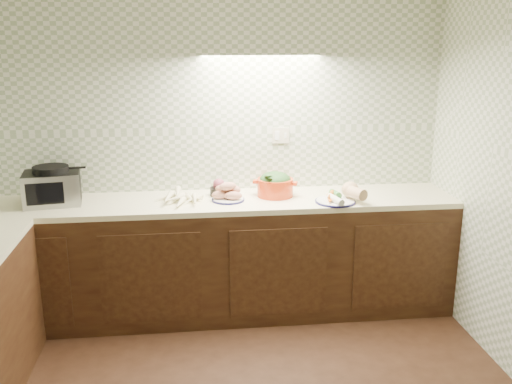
{
  "coord_description": "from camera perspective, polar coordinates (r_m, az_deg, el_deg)",
  "views": [
    {
      "loc": [
        -0.15,
        -2.53,
        2.07
      ],
      "look_at": [
        0.29,
        1.25,
        1.02
      ],
      "focal_mm": 40.0,
      "sensor_mm": 36.0,
      "label": 1
    }
  ],
  "objects": [
    {
      "name": "parsnip_pile",
      "position": [
        4.15,
        -7.68,
        -0.69
      ],
      "size": [
        0.37,
        0.32,
        0.07
      ],
      "color": "#F1E8C0",
      "rests_on": "counter"
    },
    {
      "name": "room",
      "position": [
        2.58,
        -3.26,
        5.46
      ],
      "size": [
        3.6,
        3.6,
        2.6
      ],
      "color": "black",
      "rests_on": "ground"
    },
    {
      "name": "dutch_oven",
      "position": [
        4.27,
        1.93,
        0.78
      ],
      "size": [
        0.34,
        0.34,
        0.19
      ],
      "rotation": [
        0.0,
        0.0,
        -0.32
      ],
      "color": "red",
      "rests_on": "counter"
    },
    {
      "name": "veg_plate",
      "position": [
        4.21,
        8.69,
        -0.24
      ],
      "size": [
        0.37,
        0.37,
        0.14
      ],
      "rotation": [
        0.0,
        0.0,
        0.3
      ],
      "color": "#141246",
      "rests_on": "counter"
    },
    {
      "name": "toaster_oven",
      "position": [
        4.32,
        -19.72,
        0.54
      ],
      "size": [
        0.42,
        0.35,
        0.27
      ],
      "rotation": [
        0.0,
        0.0,
        0.14
      ],
      "color": "black",
      "rests_on": "counter"
    },
    {
      "name": "counter",
      "position": [
        3.64,
        -14.65,
        -11.56
      ],
      "size": [
        3.6,
        3.6,
        0.9
      ],
      "color": "black",
      "rests_on": "ground"
    },
    {
      "name": "onion_bowl",
      "position": [
        4.31,
        -3.55,
        0.29
      ],
      "size": [
        0.17,
        0.17,
        0.13
      ],
      "color": "black",
      "rests_on": "counter"
    },
    {
      "name": "sweet_potato_plate",
      "position": [
        4.17,
        -2.81,
        -0.18
      ],
      "size": [
        0.25,
        0.24,
        0.14
      ],
      "rotation": [
        0.0,
        0.0,
        -0.26
      ],
      "color": "#141246",
      "rests_on": "counter"
    }
  ]
}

